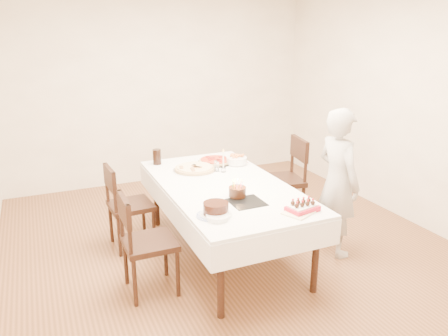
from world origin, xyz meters
name	(u,v)px	position (x,y,z in m)	size (l,w,h in m)	color
floor	(232,249)	(0.00, 0.00, 0.00)	(5.00, 5.00, 0.00)	brown
wall_back	(160,90)	(0.00, 2.50, 1.35)	(4.50, 0.04, 2.70)	white
wall_right	(410,106)	(2.25, 0.00, 1.35)	(0.04, 5.00, 2.70)	white
dining_table	(224,220)	(-0.10, -0.04, 0.38)	(1.14, 2.14, 0.75)	silver
chair_right_savory	(281,180)	(0.83, 0.43, 0.50)	(0.52, 0.52, 1.01)	black
chair_left_savory	(131,206)	(-0.91, 0.51, 0.45)	(0.46, 0.46, 0.90)	black
chair_left_dessert	(150,243)	(-0.95, -0.39, 0.46)	(0.47, 0.47, 0.92)	black
person	(338,183)	(0.95, -0.44, 0.75)	(0.54, 0.36, 1.49)	#B2ADA8
pizza_white	(195,169)	(-0.22, 0.48, 0.77)	(0.46, 0.46, 0.04)	beige
pizza_pepperoni	(215,161)	(0.09, 0.65, 0.77)	(0.39, 0.39, 0.04)	red
red_placemat	(234,162)	(0.31, 0.60, 0.75)	(0.22, 0.22, 0.01)	#B21E1E
pasta_bowl	(236,160)	(0.29, 0.51, 0.79)	(0.23, 0.23, 0.07)	white
taper_candle	(223,161)	(0.05, 0.32, 0.87)	(0.05, 0.05, 0.25)	white
shaker_pair	(217,167)	(0.00, 0.36, 0.80)	(0.09, 0.09, 0.10)	white
cola_glass	(157,157)	(-0.52, 0.86, 0.84)	(0.09, 0.09, 0.17)	black
layer_cake	(216,209)	(-0.46, -0.68, 0.80)	(0.26, 0.26, 0.11)	black
cake_board	(247,202)	(-0.11, -0.55, 0.75)	(0.29, 0.29, 0.01)	black
birthday_cake	(237,188)	(-0.13, -0.41, 0.84)	(0.15, 0.15, 0.15)	#33170E
strawberry_box	(303,207)	(0.23, -0.90, 0.78)	(0.26, 0.17, 0.07)	red
box_lid	(301,212)	(0.20, -0.91, 0.75)	(0.30, 0.20, 0.02)	beige
plate_stack	(218,217)	(-0.48, -0.77, 0.77)	(0.19, 0.19, 0.04)	white
china_plate	(211,215)	(-0.50, -0.69, 0.75)	(0.24, 0.24, 0.01)	white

